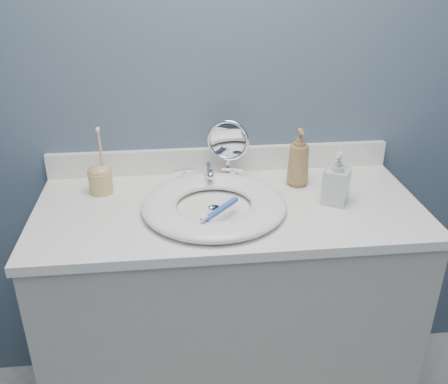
{
  "coord_description": "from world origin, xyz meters",
  "views": [
    {
      "loc": [
        -0.17,
        -0.41,
        1.62
      ],
      "look_at": [
        -0.02,
        0.94,
        0.94
      ],
      "focal_mm": 40.0,
      "sensor_mm": 36.0,
      "label": 1
    }
  ],
  "objects": [
    {
      "name": "back_wall",
      "position": [
        0.0,
        1.25,
        1.2
      ],
      "size": [
        2.2,
        0.02,
        2.4
      ],
      "primitive_type": "cube",
      "color": "#4A5D6F",
      "rests_on": "ground"
    },
    {
      "name": "vanity_cabinet",
      "position": [
        0.0,
        0.97,
        0.42
      ],
      "size": [
        1.2,
        0.55,
        0.85
      ],
      "primitive_type": "cube",
      "color": "#B0ADA1",
      "rests_on": "ground"
    },
    {
      "name": "countertop",
      "position": [
        0.0,
        0.97,
        0.86
      ],
      "size": [
        1.22,
        0.57,
        0.03
      ],
      "primitive_type": "cube",
      "color": "white",
      "rests_on": "vanity_cabinet"
    },
    {
      "name": "backsplash",
      "position": [
        0.0,
        1.24,
        0.93
      ],
      "size": [
        1.22,
        0.02,
        0.09
      ],
      "primitive_type": "cube",
      "color": "white",
      "rests_on": "countertop"
    },
    {
      "name": "basin",
      "position": [
        -0.05,
        0.94,
        0.9
      ],
      "size": [
        0.45,
        0.45,
        0.04
      ],
      "primitive_type": null,
      "color": "white",
      "rests_on": "countertop"
    },
    {
      "name": "drain",
      "position": [
        -0.05,
        0.94,
        0.88
      ],
      "size": [
        0.04,
        0.04,
        0.01
      ],
      "primitive_type": "cylinder",
      "color": "silver",
      "rests_on": "countertop"
    },
    {
      "name": "faucet",
      "position": [
        -0.05,
        1.14,
        0.91
      ],
      "size": [
        0.25,
        0.13,
        0.07
      ],
      "color": "silver",
      "rests_on": "countertop"
    },
    {
      "name": "makeup_mirror",
      "position": [
        0.02,
        1.17,
        1.0
      ],
      "size": [
        0.14,
        0.08,
        0.22
      ],
      "rotation": [
        0.0,
        0.0,
        -0.29
      ],
      "color": "silver",
      "rests_on": "countertop"
    },
    {
      "name": "soap_bottle_amber",
      "position": [
        0.25,
        1.1,
        0.98
      ],
      "size": [
        0.08,
        0.08,
        0.2
      ],
      "primitive_type": "imported",
      "rotation": [
        0.0,
        0.0,
        -0.05
      ],
      "color": "olive",
      "rests_on": "countertop"
    },
    {
      "name": "soap_bottle_clear",
      "position": [
        0.34,
        0.96,
        0.96
      ],
      "size": [
        0.1,
        0.11,
        0.17
      ],
      "primitive_type": "imported",
      "rotation": [
        0.0,
        0.0,
        -0.53
      ],
      "color": "silver",
      "rests_on": "countertop"
    },
    {
      "name": "toothbrush_holder",
      "position": [
        -0.41,
        1.11,
        0.93
      ],
      "size": [
        0.08,
        0.08,
        0.23
      ],
      "rotation": [
        0.0,
        0.0,
        -0.0
      ],
      "color": "tan",
      "rests_on": "countertop"
    },
    {
      "name": "toothbrush_lying",
      "position": [
        -0.04,
        0.86,
        0.92
      ],
      "size": [
        0.12,
        0.14,
        0.02
      ],
      "rotation": [
        0.0,
        0.0,
        0.85
      ],
      "color": "blue",
      "rests_on": "basin"
    }
  ]
}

